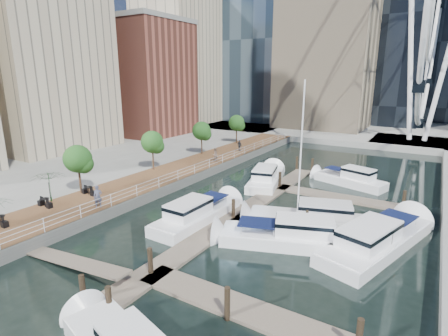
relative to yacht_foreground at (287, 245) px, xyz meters
name	(u,v)px	position (x,y,z in m)	size (l,w,h in m)	color
ground	(139,249)	(-8.60, -6.05, 0.00)	(520.00, 520.00, 0.00)	black
boardwalk	(175,174)	(-17.60, 8.95, 0.50)	(6.00, 60.00, 1.00)	brown
seawall	(196,178)	(-14.60, 8.95, 0.50)	(0.25, 60.00, 1.00)	#595954
land_inland	(41,150)	(-44.60, 8.95, 0.50)	(48.00, 90.00, 1.00)	gray
land_far	(376,113)	(-8.60, 95.95, 0.50)	(200.00, 114.00, 1.00)	gray
pier	(416,143)	(5.40, 45.95, 0.50)	(14.00, 12.00, 1.00)	gray
railing	(195,169)	(-14.70, 8.95, 1.52)	(0.10, 60.00, 1.05)	white
floating_docks	(298,218)	(-0.64, 3.93, 0.49)	(16.00, 34.00, 2.60)	#6D6051
midrise_condos	(104,66)	(-42.17, 20.77, 13.42)	(19.00, 67.00, 28.00)	#BCAD8E
street_trees	(152,142)	(-20.00, 7.95, 4.29)	(2.60, 42.60, 4.60)	#3F2B1C
cafe_tables	(24,211)	(-19.00, -8.05, 1.37)	(2.50, 13.70, 0.74)	black
yacht_foreground	(287,245)	(0.00, 0.00, 0.00)	(2.80, 10.45, 2.15)	white
pedestrian_near	(98,197)	(-15.43, -3.77, 1.96)	(0.70, 0.46, 1.92)	#484A60
pedestrian_mid	(215,155)	(-16.00, 15.15, 1.89)	(0.86, 0.67, 1.77)	#7B6255
pedestrian_far	(240,145)	(-16.49, 22.65, 1.80)	(0.94, 0.39, 1.60)	#363B44
moored_yachts	(298,223)	(-0.67, 4.01, 0.00)	(19.17, 35.38, 11.50)	silver
cafe_seating	(13,202)	(-19.30, -8.60, 2.25)	(5.18, 10.27, 2.71)	#0F381B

